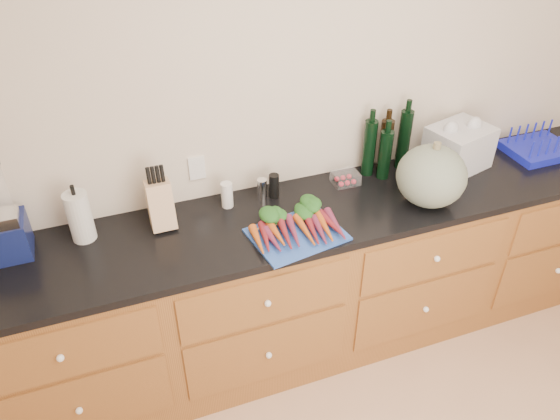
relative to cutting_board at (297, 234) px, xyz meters
name	(u,v)px	position (x,y,z in m)	size (l,w,h in m)	color
wall_back	(308,114)	(0.25, 0.48, 0.35)	(4.10, 0.05, 2.60)	beige
cabinets	(327,279)	(0.25, 0.16, -0.49)	(3.60, 0.64, 0.90)	brown
countertop	(331,209)	(0.25, 0.16, -0.03)	(3.64, 0.62, 0.04)	black
cutting_board	(297,234)	(0.00, 0.00, 0.00)	(0.41, 0.31, 0.01)	#2951B0
carrots	(294,224)	(0.00, 0.04, 0.03)	(0.42, 0.31, 0.06)	#C95617
squash	(431,176)	(0.72, 0.03, 0.15)	(0.34, 0.34, 0.31)	#596554
paper_towel	(80,217)	(-0.93, 0.32, 0.12)	(0.11, 0.11, 0.24)	silver
knife_block	(160,205)	(-0.57, 0.30, 0.11)	(0.11, 0.11, 0.23)	tan
grinder_salt	(227,195)	(-0.24, 0.34, 0.06)	(0.06, 0.06, 0.13)	silver
grinder_pepper	(274,186)	(0.01, 0.34, 0.06)	(0.05, 0.05, 0.13)	black
canister_chrome	(262,189)	(-0.05, 0.34, 0.05)	(0.05, 0.05, 0.12)	white
tomato_box	(345,178)	(0.41, 0.33, 0.03)	(0.13, 0.11, 0.06)	white
bottles	(386,146)	(0.66, 0.37, 0.15)	(0.28, 0.14, 0.33)	black
grocery_bag	(458,147)	(1.06, 0.28, 0.11)	(0.32, 0.26, 0.23)	silver
dish_rack	(538,147)	(1.59, 0.24, 0.03)	(0.36, 0.29, 0.14)	#141CB7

